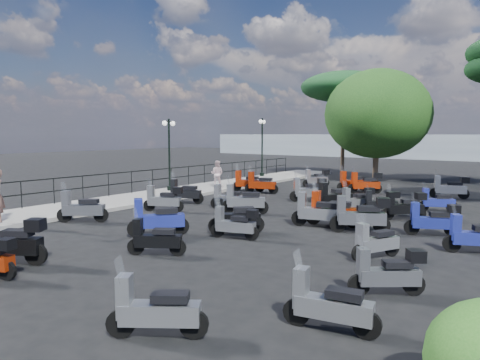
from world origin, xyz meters
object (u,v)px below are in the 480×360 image
Objects in this scene: scooter_16 at (334,197)px; scooter_19 at (375,243)px; scooter_28 at (404,207)px; scooter_21 at (357,200)px; scooter_2 at (164,199)px; scooter_25 at (388,273)px; scooter_24 at (328,305)px; scooter_1 at (81,208)px; broadleaf_tree at (377,114)px; scooter_7 at (235,218)px; scooter_32 at (477,235)px; scooter_3 at (184,193)px; scooter_4 at (247,182)px; lamp_post_1 at (169,150)px; lamp_post_2 at (262,143)px; scooter_11 at (365,183)px; scooter_8 at (244,201)px; scooter_17 at (352,182)px; scooter_0 at (9,242)px; scooter_9 at (228,199)px; scooter_14 at (235,224)px; scooter_27 at (361,215)px; scooter_12 at (155,239)px; scooter_15 at (332,211)px; pedestrian_far at (217,174)px; scooter_29 at (437,202)px; scooter_30 at (261,184)px; scooter_18 at (155,311)px; scooter_26 at (433,220)px; scooter_22 at (381,203)px; scooter_23 at (450,188)px; scooter_13 at (157,219)px; scooter_5 at (316,179)px; scooter_10 at (309,190)px; scooter_20 at (318,212)px; pine_2 at (344,87)px.

scooter_16 is 6.99m from scooter_19.
scooter_21 is at bearing 36.32° from scooter_28.
scooter_2 is 10.69m from scooter_25.
scooter_2 reaches higher than scooter_24.
broadleaf_tree is at bearing -48.39° from scooter_1.
scooter_7 is 6.72m from scooter_32.
scooter_4 reaches higher than scooter_3.
lamp_post_1 reaches higher than scooter_16.
scooter_11 is (8.69, -3.35, -1.91)m from lamp_post_2.
scooter_8 is 1.22× the size of scooter_21.
scooter_17 is 6.31m from scooter_21.
scooter_0 is 1.03× the size of scooter_9.
scooter_24 reaches higher than scooter_14.
scooter_3 is 0.23× the size of broadleaf_tree.
scooter_28 is at bearing -39.64° from scooter_27.
scooter_3 is 1.24× the size of scooter_12.
scooter_19 is at bearing -151.73° from scooter_15.
lamp_post_1 is 3.13m from pedestrian_far.
scooter_28 is 0.98× the size of scooter_29.
scooter_25 is 0.72× the size of scooter_30.
scooter_27 reaches higher than scooter_18.
scooter_22 is at bearing 18.24° from scooter_26.
scooter_23 is at bearing -52.30° from scooter_0.
scooter_28 is (3.62, -5.87, -0.04)m from scooter_11.
lamp_post_1 reaches higher than scooter_13.
scooter_5 reaches higher than scooter_14.
scooter_23 is 10.20m from scooter_32.
scooter_18 is at bearing 153.40° from scooter_10.
scooter_21 is 0.92m from scooter_22.
scooter_11 reaches higher than scooter_18.
scooter_20 is 0.25× the size of broadleaf_tree.
scooter_20 is at bearing 129.13° from pedestrian_far.
scooter_30 is at bearing 38.71° from scooter_26.
broadleaf_tree is (-3.31, 15.11, 3.87)m from scooter_20.
pedestrian_far reaches higher than scooter_9.
scooter_8 reaches higher than scooter_9.
scooter_12 is at bearing 116.16° from scooter_26.
scooter_20 is at bearing 134.67° from scooter_15.
scooter_1 is at bearing -92.17° from pine_2.
scooter_26 is (10.38, 0.07, 0.01)m from scooter_3.
scooter_11 reaches higher than scooter_17.
scooter_25 is (3.81, -4.71, -0.07)m from scooter_20.
lamp_post_1 is at bearing 40.64° from scooter_8.
scooter_21 is 6.43m from scooter_30.
scooter_25 is at bearing -126.16° from scooter_14.
scooter_9 is (-1.07, 0.39, -0.06)m from scooter_8.
scooter_12 is (2.63, -6.37, -0.03)m from scooter_9.
scooter_16 is 1.16× the size of scooter_17.
scooter_9 is 0.91× the size of scooter_30.
scooter_0 is 1.17× the size of scooter_17.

